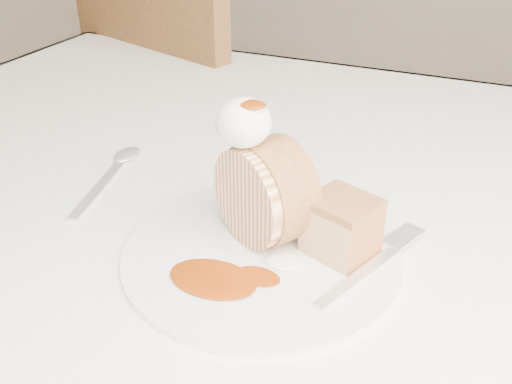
% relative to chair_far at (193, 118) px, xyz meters
% --- Properties ---
extents(table, '(1.40, 0.90, 0.75)m').
position_rel_chair_far_xyz_m(table, '(0.47, -0.52, 0.11)').
color(table, white).
rests_on(table, ground).
extents(chair_far, '(0.57, 0.57, 0.96)m').
position_rel_chair_far_xyz_m(chair_far, '(0.00, 0.00, 0.00)').
color(chair_far, brown).
rests_on(chair_far, ground).
extents(plate, '(0.35, 0.35, 0.01)m').
position_rel_chair_far_xyz_m(plate, '(0.48, -0.71, 0.21)').
color(plate, white).
rests_on(plate, table).
extents(roulade_slice, '(0.12, 0.10, 0.10)m').
position_rel_chair_far_xyz_m(roulade_slice, '(0.47, -0.68, 0.26)').
color(roulade_slice, beige).
rests_on(roulade_slice, plate).
extents(cake_chunk, '(0.08, 0.07, 0.05)m').
position_rel_chair_far_xyz_m(cake_chunk, '(0.55, -0.68, 0.24)').
color(cake_chunk, '#A36F3D').
rests_on(cake_chunk, plate).
extents(whipped_cream, '(0.05, 0.05, 0.05)m').
position_rel_chair_far_xyz_m(whipped_cream, '(0.46, -0.69, 0.33)').
color(whipped_cream, white).
rests_on(whipped_cream, roulade_slice).
extents(caramel_drizzle, '(0.03, 0.02, 0.01)m').
position_rel_chair_far_xyz_m(caramel_drizzle, '(0.47, -0.69, 0.36)').
color(caramel_drizzle, '#832E05').
rests_on(caramel_drizzle, whipped_cream).
extents(caramel_pool, '(0.10, 0.08, 0.00)m').
position_rel_chair_far_xyz_m(caramel_pool, '(0.46, -0.77, 0.21)').
color(caramel_pool, '#832E05').
rests_on(caramel_pool, plate).
extents(fork, '(0.08, 0.16, 0.00)m').
position_rel_chair_far_xyz_m(fork, '(0.58, -0.71, 0.21)').
color(fork, silver).
rests_on(fork, plate).
extents(spoon, '(0.06, 0.17, 0.00)m').
position_rel_chair_far_xyz_m(spoon, '(0.25, -0.67, 0.21)').
color(spoon, silver).
rests_on(spoon, table).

